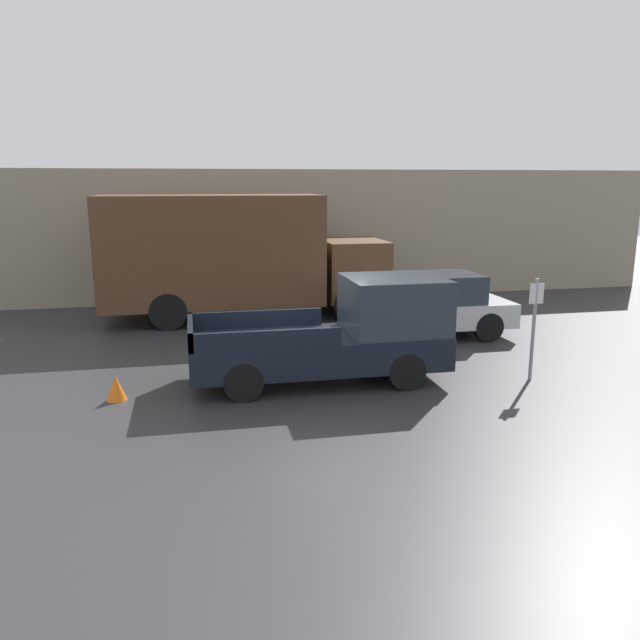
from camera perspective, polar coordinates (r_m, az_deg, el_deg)
ground_plane at (r=13.24m, az=0.10°, el=-4.72°), size 60.00×60.00×0.00m
building_wall at (r=21.02m, az=-4.68°, el=7.68°), size 28.00×0.15×4.33m
pickup_truck at (r=12.46m, az=2.13°, el=-1.29°), size 5.04×1.94×2.07m
car at (r=16.24m, az=9.92°, el=1.34°), size 4.27×1.82×1.63m
delivery_truck at (r=18.24m, az=-8.03°, el=6.03°), size 8.15×2.56×3.57m
parking_sign at (r=13.11m, az=18.98°, el=-0.26°), size 0.30×0.07×2.07m
newspaper_box at (r=20.87m, az=-5.31°, el=3.09°), size 0.45×0.40×1.05m
traffic_cone at (r=12.08m, az=-18.14°, el=-5.91°), size 0.36×0.36×0.47m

